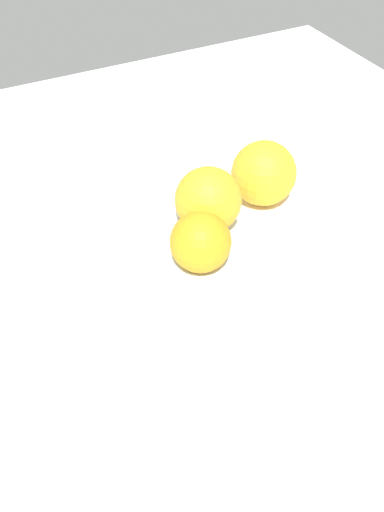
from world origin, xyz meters
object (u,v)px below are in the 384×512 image
fruit_bowl (192,260)px  orange_in_bowl_1 (201,242)px  orange_in_bowl_0 (208,200)px  orange_loose_0 (264,173)px

fruit_bowl → orange_in_bowl_1: size_ratio=2.12×
orange_in_bowl_0 → orange_loose_0: (6.16, -11.37, -3.88)cm
orange_in_bowl_0 → orange_in_bowl_1: 6.38cm
orange_loose_0 → orange_in_bowl_0: bearing=118.4°
fruit_bowl → orange_in_bowl_0: (2.02, -2.99, 6.02)cm
orange_in_bowl_0 → orange_loose_0: 13.50cm
fruit_bowl → orange_in_bowl_0: 7.02cm
orange_in_bowl_0 → fruit_bowl: bearing=124.0°
orange_in_bowl_1 → orange_loose_0: 19.12cm
fruit_bowl → orange_in_bowl_1: (-3.21, 0.63, 5.49)cm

